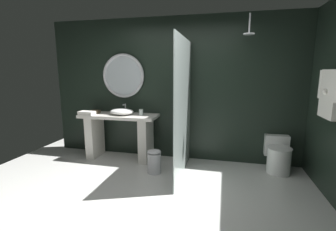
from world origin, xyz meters
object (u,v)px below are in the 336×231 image
at_px(hanging_bathrobe, 332,91).
at_px(folded_hand_towel, 87,113).
at_px(tissue_box, 95,112).
at_px(vessel_sink, 122,112).
at_px(tumbler_cup, 141,112).
at_px(round_wall_mirror, 123,76).
at_px(rain_shower_head, 249,31).
at_px(waste_bin, 154,161).
at_px(toilet, 278,156).

relative_size(hanging_bathrobe, folded_hand_towel, 2.28).
xyz_separation_m(tissue_box, hanging_bathrobe, (3.64, -0.77, 0.52)).
distance_m(vessel_sink, hanging_bathrobe, 3.22).
xyz_separation_m(tumbler_cup, hanging_bathrobe, (2.74, -0.81, 0.50)).
distance_m(tumbler_cup, tissue_box, 0.90).
bearing_deg(round_wall_mirror, vessel_sink, -75.59).
bearing_deg(hanging_bathrobe, vessel_sink, 166.23).
xyz_separation_m(vessel_sink, tumbler_cup, (0.35, 0.05, -0.00)).
distance_m(vessel_sink, folded_hand_towel, 0.65).
xyz_separation_m(rain_shower_head, waste_bin, (-1.39, -0.46, -2.04)).
bearing_deg(hanging_bathrobe, round_wall_mirror, 162.09).
height_order(rain_shower_head, folded_hand_towel, rain_shower_head).
distance_m(round_wall_mirror, waste_bin, 1.76).
height_order(vessel_sink, toilet, vessel_sink).
bearing_deg(tumbler_cup, rain_shower_head, -2.57).
bearing_deg(tumbler_cup, tissue_box, -177.33).
xyz_separation_m(vessel_sink, round_wall_mirror, (-0.07, 0.26, 0.65)).
bearing_deg(rain_shower_head, waste_bin, -161.64).
height_order(tissue_box, folded_hand_towel, same).
bearing_deg(waste_bin, round_wall_mirror, 137.65).
height_order(tumbler_cup, round_wall_mirror, round_wall_mirror).
relative_size(vessel_sink, rain_shower_head, 1.41).
xyz_separation_m(tissue_box, rain_shower_head, (2.70, -0.04, 1.35)).
relative_size(tumbler_cup, folded_hand_towel, 0.37).
relative_size(waste_bin, folded_hand_towel, 1.36).
distance_m(vessel_sink, toilet, 2.80).
relative_size(tumbler_cup, rain_shower_head, 0.35).
bearing_deg(tissue_box, tumbler_cup, 2.67).
relative_size(vessel_sink, waste_bin, 1.12).
height_order(round_wall_mirror, hanging_bathrobe, round_wall_mirror).
bearing_deg(toilet, hanging_bathrobe, -65.59).
relative_size(round_wall_mirror, toilet, 1.47).
distance_m(tissue_box, toilet, 3.34).
xyz_separation_m(vessel_sink, tissue_box, (-0.55, 0.01, -0.02)).
xyz_separation_m(rain_shower_head, toilet, (0.58, 0.07, -1.97)).
height_order(round_wall_mirror, rain_shower_head, rain_shower_head).
bearing_deg(round_wall_mirror, rain_shower_head, -7.51).
bearing_deg(waste_bin, vessel_sink, 147.12).
height_order(round_wall_mirror, waste_bin, round_wall_mirror).
distance_m(tumbler_cup, toilet, 2.46).
bearing_deg(waste_bin, tumbler_cup, 126.79).
bearing_deg(vessel_sink, hanging_bathrobe, -13.77).
height_order(rain_shower_head, waste_bin, rain_shower_head).
relative_size(round_wall_mirror, hanging_bathrobe, 1.27).
xyz_separation_m(hanging_bathrobe, folded_hand_towel, (-3.72, 0.60, -0.52)).
xyz_separation_m(vessel_sink, toilet, (2.73, 0.04, -0.64)).
bearing_deg(folded_hand_towel, hanging_bathrobe, -9.15).
distance_m(tumbler_cup, folded_hand_towel, 1.00).
xyz_separation_m(waste_bin, folded_hand_towel, (-1.39, 0.33, 0.68)).
distance_m(tumbler_cup, rain_shower_head, 2.24).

